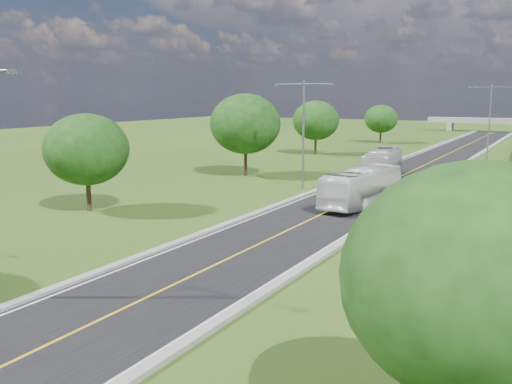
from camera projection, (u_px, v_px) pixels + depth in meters
ground at (408, 174)px, 63.15m from camera, size 260.00×260.00×0.00m
road at (420, 167)px, 68.33m from camera, size 8.00×150.00×0.06m
curb_left at (385, 165)px, 70.33m from camera, size 0.50×150.00×0.22m
curb_right at (457, 169)px, 66.29m from camera, size 0.50×150.00×0.22m
speed_limit_sign at (404, 193)px, 41.40m from camera, size 0.55×0.09×2.40m
overpass at (495, 122)px, 131.82m from camera, size 30.00×3.00×3.20m
streetlight_mid_left at (303, 125)px, 52.04m from camera, size 5.90×0.25×10.00m
streetlight_far_right at (490, 115)px, 74.83m from camera, size 5.90×0.25×10.00m
tree_lb at (86, 149)px, 42.34m from camera, size 6.30×6.30×7.33m
tree_lc at (245, 124)px, 60.70m from camera, size 7.56×7.56×8.79m
tree_ld at (316, 120)px, 82.48m from camera, size 6.72×6.72×7.82m
tree_le at (381, 119)px, 102.12m from camera, size 5.88×5.88×6.84m
tree_ra at (482, 281)px, 12.54m from camera, size 6.30×6.30×7.33m
bus_outbound at (362, 187)px, 44.70m from camera, size 3.49×10.87×2.98m
bus_inbound at (383, 163)px, 59.24m from camera, size 4.02×11.24×3.06m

